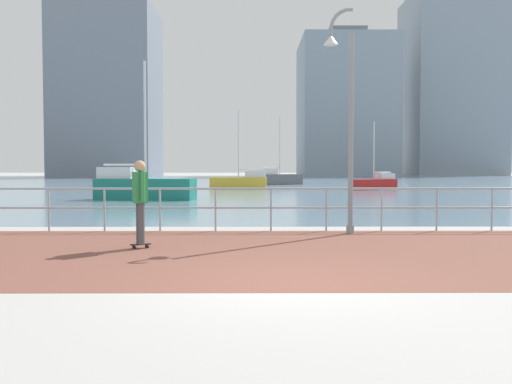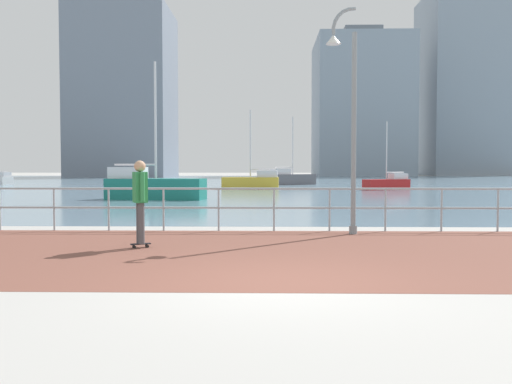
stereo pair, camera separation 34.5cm
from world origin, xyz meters
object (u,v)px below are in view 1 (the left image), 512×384
Objects in this scene: lamppost at (345,109)px; sailboat_white at (142,186)px; sailboat_gray at (278,178)px; skateboarder at (140,196)px; sailboat_ivory at (241,182)px; sailboat_blue at (375,183)px.

lamppost is 16.41m from sailboat_white.
lamppost is 0.87× the size of sailboat_gray.
lamppost is at bearing -90.28° from sailboat_gray.
skateboarder is 0.30× the size of sailboat_ivory.
sailboat_ivory reaches higher than skateboarder.
sailboat_ivory is at bearing 87.32° from skateboarder.
sailboat_white reaches higher than sailboat_gray.
lamppost is at bearing -61.76° from sailboat_white.
sailboat_blue is at bearing -60.07° from sailboat_gray.
sailboat_gray is at bearing 73.06° from sailboat_ivory.
sailboat_ivory is at bearing 176.89° from sailboat_blue.
sailboat_blue is 0.78× the size of sailboat_gray.
lamppost is at bearing 28.06° from skateboarder.
sailboat_gray is at bearing 89.72° from lamppost.
skateboarder is at bearing -92.68° from sailboat_ivory.
sailboat_gray is (7.87, 23.48, -0.06)m from sailboat_white.
sailboat_white is at bearing 101.00° from skateboarder.
sailboat_white is 13.64m from sailboat_ivory.
sailboat_blue is (6.62, 26.61, -2.53)m from lamppost.
lamppost is 27.54m from sailboat_blue.
lamppost is at bearing -103.96° from sailboat_blue.
sailboat_gray is at bearing 71.48° from sailboat_white.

